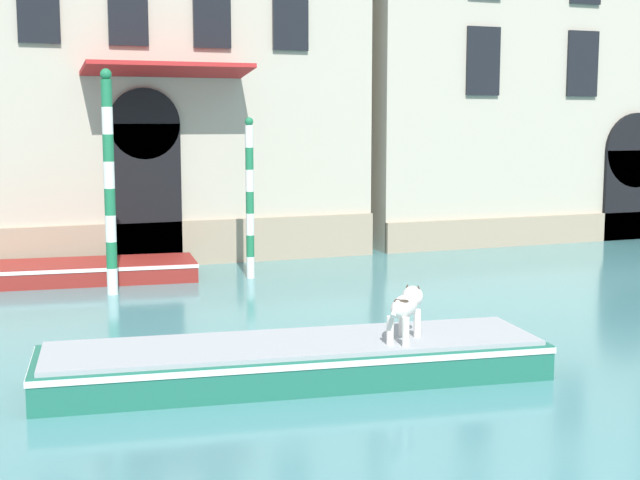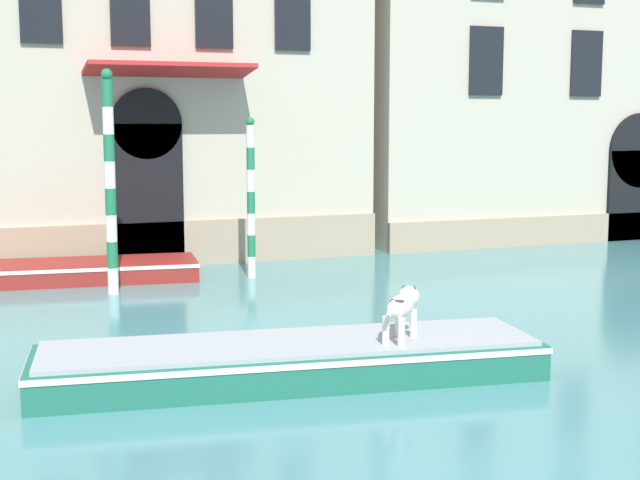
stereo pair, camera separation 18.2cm
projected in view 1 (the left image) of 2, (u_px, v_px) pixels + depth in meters
boat_foreground at (295, 359)px, 12.34m from camera, size 7.19×2.66×0.55m
dog_on_deck at (406, 306)px, 12.35m from camera, size 0.82×0.86×0.73m
boat_moored_near_palazzo at (85, 271)px, 19.93m from camera, size 5.08×2.27×0.44m
mooring_pole_0 at (109, 182)px, 18.13m from camera, size 0.23×0.23×4.61m
mooring_pole_1 at (250, 198)px, 20.08m from camera, size 0.19×0.19×3.64m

